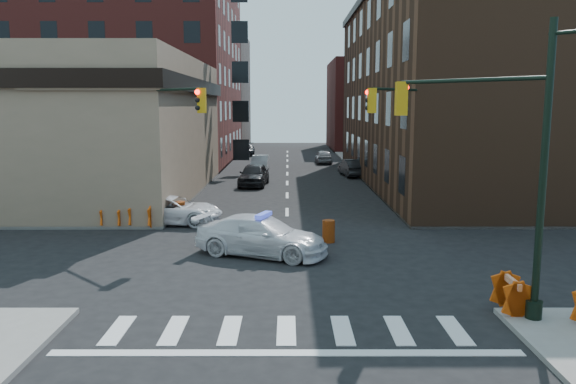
{
  "coord_description": "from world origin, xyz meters",
  "views": [
    {
      "loc": [
        0.04,
        -21.02,
        5.93
      ],
      "look_at": [
        0.05,
        3.2,
        2.2
      ],
      "focal_mm": 35.0,
      "sensor_mm": 36.0,
      "label": 1
    }
  ],
  "objects_px": {
    "pickup": "(173,210)",
    "parked_car_enear": "(352,168)",
    "parked_car_wfar": "(260,163)",
    "barrel_bank": "(179,212)",
    "barricade_se_a": "(511,294)",
    "parked_car_wnear": "(254,175)",
    "pedestrian_b": "(83,198)",
    "pedestrian_a": "(163,201)",
    "barrel_road": "(329,231)",
    "barricade_nw_a": "(142,216)",
    "police_car": "(262,236)"
  },
  "relations": [
    {
      "from": "police_car",
      "to": "barrel_bank",
      "type": "bearing_deg",
      "value": 56.93
    },
    {
      "from": "parked_car_wnear",
      "to": "parked_car_enear",
      "type": "bearing_deg",
      "value": 40.35
    },
    {
      "from": "parked_car_wfar",
      "to": "parked_car_wnear",
      "type": "bearing_deg",
      "value": -88.45
    },
    {
      "from": "barrel_road",
      "to": "barrel_bank",
      "type": "bearing_deg",
      "value": 151.1
    },
    {
      "from": "pedestrian_b",
      "to": "barricade_nw_a",
      "type": "relative_size",
      "value": 1.37
    },
    {
      "from": "pedestrian_a",
      "to": "pedestrian_b",
      "type": "distance_m",
      "value": 4.52
    },
    {
      "from": "pedestrian_a",
      "to": "parked_car_enear",
      "type": "bearing_deg",
      "value": 80.44
    },
    {
      "from": "barrel_bank",
      "to": "police_car",
      "type": "bearing_deg",
      "value": -54.06
    },
    {
      "from": "police_car",
      "to": "pedestrian_a",
      "type": "xyz_separation_m",
      "value": [
        -5.49,
        7.13,
        0.23
      ]
    },
    {
      "from": "pickup",
      "to": "barricade_nw_a",
      "type": "relative_size",
      "value": 3.89
    },
    {
      "from": "pedestrian_b",
      "to": "barrel_bank",
      "type": "bearing_deg",
      "value": -38.49
    },
    {
      "from": "pickup",
      "to": "parked_car_wfar",
      "type": "distance_m",
      "value": 23.76
    },
    {
      "from": "barricade_se_a",
      "to": "parked_car_wfar",
      "type": "bearing_deg",
      "value": 14.81
    },
    {
      "from": "police_car",
      "to": "pedestrian_a",
      "type": "distance_m",
      "value": 9.0
    },
    {
      "from": "police_car",
      "to": "parked_car_enear",
      "type": "distance_m",
      "value": 26.33
    },
    {
      "from": "barrel_bank",
      "to": "barricade_nw_a",
      "type": "height_order",
      "value": "barricade_nw_a"
    },
    {
      "from": "parked_car_enear",
      "to": "parked_car_wfar",
      "type": "bearing_deg",
      "value": -34.19
    },
    {
      "from": "pedestrian_b",
      "to": "pickup",
      "type": "bearing_deg",
      "value": -40.76
    },
    {
      "from": "pedestrian_a",
      "to": "barrel_road",
      "type": "bearing_deg",
      "value": -7.29
    },
    {
      "from": "pedestrian_a",
      "to": "barrel_bank",
      "type": "height_order",
      "value": "pedestrian_a"
    },
    {
      "from": "police_car",
      "to": "parked_car_wnear",
      "type": "height_order",
      "value": "parked_car_wnear"
    },
    {
      "from": "pickup",
      "to": "parked_car_enear",
      "type": "distance_m",
      "value": 22.5
    },
    {
      "from": "barricade_se_a",
      "to": "parked_car_wnear",
      "type": "bearing_deg",
      "value": 19.65
    },
    {
      "from": "police_car",
      "to": "barrel_road",
      "type": "xyz_separation_m",
      "value": [
        2.84,
        2.15,
        -0.29
      ]
    },
    {
      "from": "barrel_road",
      "to": "pedestrian_a",
      "type": "bearing_deg",
      "value": 149.14
    },
    {
      "from": "police_car",
      "to": "pickup",
      "type": "xyz_separation_m",
      "value": [
        -4.79,
        6.06,
        -0.08
      ]
    },
    {
      "from": "pedestrian_b",
      "to": "barrel_road",
      "type": "height_order",
      "value": "pedestrian_b"
    },
    {
      "from": "pedestrian_b",
      "to": "barricade_se_a",
      "type": "xyz_separation_m",
      "value": [
        17.36,
        -14.42,
        -0.41
      ]
    },
    {
      "from": "barricade_nw_a",
      "to": "pedestrian_b",
      "type": "bearing_deg",
      "value": 149.78
    },
    {
      "from": "pickup",
      "to": "barrel_road",
      "type": "xyz_separation_m",
      "value": [
        7.63,
        -3.91,
        -0.21
      ]
    },
    {
      "from": "parked_car_enear",
      "to": "pedestrian_a",
      "type": "relative_size",
      "value": 2.58
    },
    {
      "from": "pickup",
      "to": "pedestrian_b",
      "type": "xyz_separation_m",
      "value": [
        -5.16,
        1.8,
        0.34
      ]
    },
    {
      "from": "parked_car_wfar",
      "to": "barrel_bank",
      "type": "xyz_separation_m",
      "value": [
        -3.0,
        -23.4,
        -0.16
      ]
    },
    {
      "from": "parked_car_wnear",
      "to": "pedestrian_b",
      "type": "height_order",
      "value": "pedestrian_b"
    },
    {
      "from": "parked_car_wfar",
      "to": "barricade_nw_a",
      "type": "xyz_separation_m",
      "value": [
        -4.55,
        -24.76,
        -0.07
      ]
    },
    {
      "from": "parked_car_wnear",
      "to": "pedestrian_b",
      "type": "distance_m",
      "value": 14.62
    },
    {
      "from": "parked_car_wfar",
      "to": "pedestrian_b",
      "type": "bearing_deg",
      "value": -109.73
    },
    {
      "from": "parked_car_enear",
      "to": "barricade_nw_a",
      "type": "height_order",
      "value": "parked_car_enear"
    },
    {
      "from": "parked_car_wnear",
      "to": "barrel_road",
      "type": "relative_size",
      "value": 4.97
    },
    {
      "from": "barrel_road",
      "to": "barrel_bank",
      "type": "height_order",
      "value": "barrel_bank"
    },
    {
      "from": "parked_car_enear",
      "to": "barricade_nw_a",
      "type": "xyz_separation_m",
      "value": [
        -12.55,
        -20.68,
        -0.1
      ]
    },
    {
      "from": "parked_car_wnear",
      "to": "pedestrian_b",
      "type": "relative_size",
      "value": 2.74
    },
    {
      "from": "parked_car_enear",
      "to": "barrel_road",
      "type": "height_order",
      "value": "parked_car_enear"
    },
    {
      "from": "parked_car_wnear",
      "to": "pedestrian_a",
      "type": "height_order",
      "value": "pedestrian_a"
    },
    {
      "from": "pickup",
      "to": "barricade_se_a",
      "type": "xyz_separation_m",
      "value": [
        12.2,
        -12.62,
        -0.07
      ]
    },
    {
      "from": "pickup",
      "to": "barrel_road",
      "type": "distance_m",
      "value": 8.58
    },
    {
      "from": "parked_car_wnear",
      "to": "police_car",
      "type": "bearing_deg",
      "value": -80.95
    },
    {
      "from": "police_car",
      "to": "pickup",
      "type": "height_order",
      "value": "police_car"
    },
    {
      "from": "pedestrian_a",
      "to": "barricade_nw_a",
      "type": "relative_size",
      "value": 1.33
    },
    {
      "from": "parked_car_wfar",
      "to": "parked_car_enear",
      "type": "distance_m",
      "value": 8.98
    }
  ]
}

